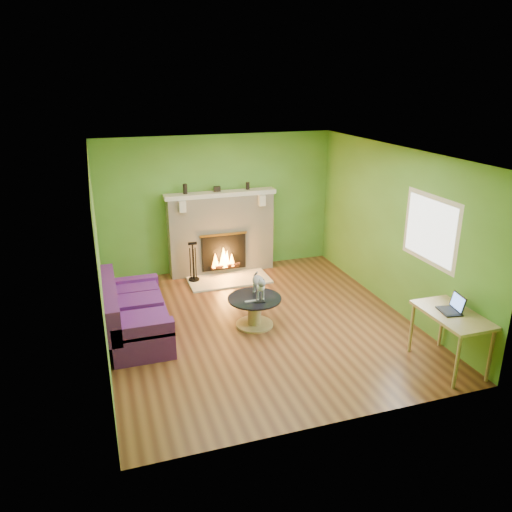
{
  "coord_description": "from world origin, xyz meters",
  "views": [
    {
      "loc": [
        -2.2,
        -6.54,
        3.58
      ],
      "look_at": [
        0.07,
        0.4,
        0.95
      ],
      "focal_mm": 35.0,
      "sensor_mm": 36.0,
      "label": 1
    }
  ],
  "objects_px": {
    "coffee_table": "(255,309)",
    "desk": "(452,320)",
    "cat": "(259,284)",
    "sofa": "(133,314)"
  },
  "relations": [
    {
      "from": "coffee_table",
      "to": "cat",
      "type": "relative_size",
      "value": 1.37
    },
    {
      "from": "desk",
      "to": "sofa",
      "type": "bearing_deg",
      "value": 150.57
    },
    {
      "from": "coffee_table",
      "to": "cat",
      "type": "height_order",
      "value": "cat"
    },
    {
      "from": "coffee_table",
      "to": "desk",
      "type": "relative_size",
      "value": 0.79
    },
    {
      "from": "sofa",
      "to": "desk",
      "type": "xyz_separation_m",
      "value": [
        3.81,
        -2.15,
        0.35
      ]
    },
    {
      "from": "sofa",
      "to": "desk",
      "type": "relative_size",
      "value": 1.77
    },
    {
      "from": "desk",
      "to": "cat",
      "type": "distance_m",
      "value": 2.74
    },
    {
      "from": "coffee_table",
      "to": "sofa",
      "type": "bearing_deg",
      "value": 170.47
    },
    {
      "from": "desk",
      "to": "cat",
      "type": "xyz_separation_m",
      "value": [
        -1.97,
        1.9,
        -0.02
      ]
    },
    {
      "from": "desk",
      "to": "cat",
      "type": "relative_size",
      "value": 1.73
    }
  ]
}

